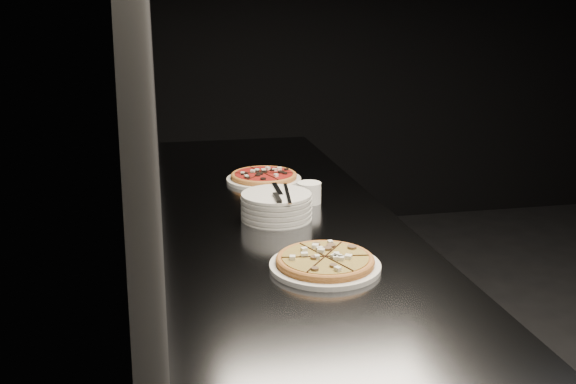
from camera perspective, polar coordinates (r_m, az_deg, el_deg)
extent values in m
cube|color=black|center=(1.95, -11.92, 10.88)|extent=(0.02, 5.00, 2.80)
cube|color=black|center=(5.10, 18.25, 13.58)|extent=(5.00, 0.02, 2.80)
cube|color=#5C5E63|center=(2.27, -0.86, -13.28)|extent=(0.70, 2.40, 0.90)
cube|color=#5C5E63|center=(2.09, -0.92, -2.22)|extent=(0.74, 2.44, 0.02)
cylinder|color=silver|center=(1.66, 3.31, -6.58)|extent=(0.29, 0.29, 0.01)
cylinder|color=#BD7938|center=(1.66, 3.31, -6.20)|extent=(0.28, 0.28, 0.01)
torus|color=#BD7938|center=(1.66, 3.32, -6.02)|extent=(0.29, 0.29, 0.02)
cylinder|color=gold|center=(1.65, 3.32, -5.88)|extent=(0.25, 0.25, 0.01)
cylinder|color=silver|center=(2.47, -2.16, 1.11)|extent=(0.29, 0.29, 0.01)
cylinder|color=#BD7938|center=(2.46, -2.16, 1.38)|extent=(0.30, 0.30, 0.01)
torus|color=#BD7938|center=(2.46, -2.16, 1.50)|extent=(0.30, 0.30, 0.02)
cylinder|color=maroon|center=(2.46, -2.16, 1.60)|extent=(0.26, 0.26, 0.01)
cylinder|color=silver|center=(2.04, -1.03, -2.14)|extent=(0.22, 0.22, 0.02)
cylinder|color=silver|center=(2.03, -1.03, -1.70)|extent=(0.22, 0.22, 0.02)
cylinder|color=silver|center=(2.03, -1.04, -1.25)|extent=(0.22, 0.22, 0.02)
cylinder|color=silver|center=(2.02, -1.04, -0.80)|extent=(0.22, 0.22, 0.02)
cylinder|color=silver|center=(2.02, -1.04, -0.35)|extent=(0.22, 0.22, 0.02)
cube|color=silver|center=(2.06, -0.96, 0.28)|extent=(0.02, 0.14, 0.00)
cube|color=black|center=(1.95, -0.97, -0.51)|extent=(0.02, 0.09, 0.01)
cube|color=silver|center=(2.01, -0.05, -0.11)|extent=(0.08, 0.21, 0.00)
cylinder|color=white|center=(2.19, 1.89, -0.07)|extent=(0.08, 0.08, 0.07)
cylinder|color=black|center=(2.18, 1.90, 0.63)|extent=(0.07, 0.07, 0.01)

